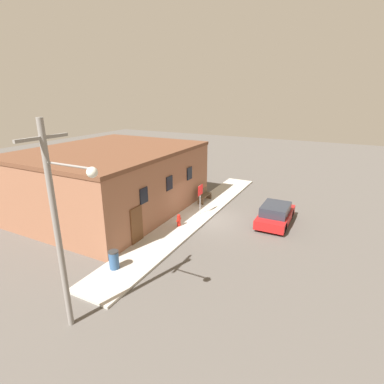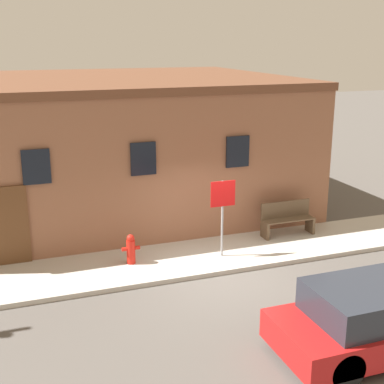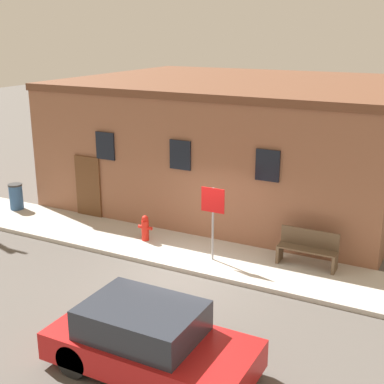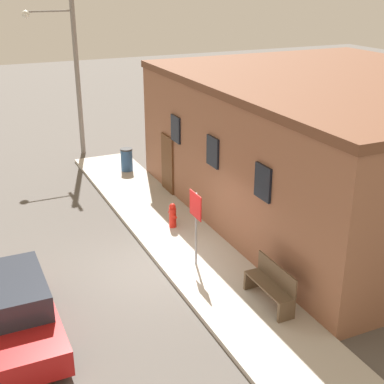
{
  "view_description": "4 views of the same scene",
  "coord_description": "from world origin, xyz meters",
  "views": [
    {
      "loc": [
        -17.14,
        -7.42,
        8.13
      ],
      "look_at": [
        -0.42,
        1.16,
        1.92
      ],
      "focal_mm": 28.0,
      "sensor_mm": 36.0,
      "label": 1
    },
    {
      "loc": [
        -4.94,
        -11.36,
        5.75
      ],
      "look_at": [
        -0.42,
        1.16,
        1.92
      ],
      "focal_mm": 50.0,
      "sensor_mm": 36.0,
      "label": 2
    },
    {
      "loc": [
        6.18,
        -11.47,
        6.31
      ],
      "look_at": [
        -0.42,
        1.16,
        1.92
      ],
      "focal_mm": 50.0,
      "sensor_mm": 36.0,
      "label": 3
    },
    {
      "loc": [
        11.93,
        -4.52,
        7.39
      ],
      "look_at": [
        -0.42,
        1.16,
        1.92
      ],
      "focal_mm": 50.0,
      "sensor_mm": 36.0,
      "label": 4
    }
  ],
  "objects": [
    {
      "name": "utility_pole",
      "position": [
        -11.17,
        0.49,
        4.14
      ],
      "size": [
        1.8,
        2.14,
        7.46
      ],
      "color": "gray",
      "rests_on": "ground"
    },
    {
      "name": "bench",
      "position": [
        2.79,
        1.76,
        0.61
      ],
      "size": [
        1.6,
        0.44,
        1.0
      ],
      "color": "brown",
      "rests_on": "sidewalk"
    },
    {
      "name": "ground_plane",
      "position": [
        0.0,
        0.0,
        0.0
      ],
      "size": [
        80.0,
        80.0,
        0.0
      ],
      "primitive_type": "plane",
      "color": "#56514C"
    },
    {
      "name": "trash_bin",
      "position": [
        -7.7,
        1.61,
        0.59
      ],
      "size": [
        0.49,
        0.49,
        0.92
      ],
      "color": "#2D517F",
      "rests_on": "sidewalk"
    },
    {
      "name": "brick_building",
      "position": [
        -1.41,
        7.12,
        2.25
      ],
      "size": [
        12.01,
        9.74,
        4.5
      ],
      "color": "#8E5B42",
      "rests_on": "ground"
    },
    {
      "name": "stop_sign",
      "position": [
        0.34,
        0.91,
        1.58
      ],
      "size": [
        0.68,
        0.06,
        2.08
      ],
      "color": "gray",
      "rests_on": "sidewalk"
    },
    {
      "name": "sidewalk",
      "position": [
        0.0,
        1.16,
        0.06
      ],
      "size": [
        19.97,
        2.32,
        0.12
      ],
      "color": "#BCB7AD",
      "rests_on": "ground"
    },
    {
      "name": "fire_hydrant",
      "position": [
        -2.07,
        1.25,
        0.52
      ],
      "size": [
        0.47,
        0.22,
        0.79
      ],
      "color": "red",
      "rests_on": "sidewalk"
    },
    {
      "name": "parked_car",
      "position": [
        1.37,
        -4.03,
        0.65
      ],
      "size": [
        3.99,
        1.84,
        1.35
      ],
      "color": "black",
      "rests_on": "ground"
    }
  ]
}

